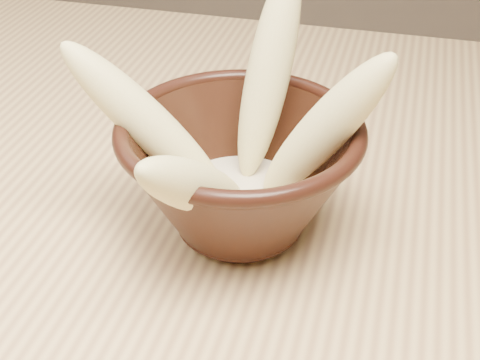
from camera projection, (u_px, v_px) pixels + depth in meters
name	position (u px, v px, depth m)	size (l,w,h in m)	color
table	(197.00, 242.00, 0.67)	(1.20, 0.80, 0.75)	#E3BD7D
bowl	(240.00, 171.00, 0.53)	(0.19, 0.19, 0.10)	black
milk_puddle	(240.00, 197.00, 0.54)	(0.11, 0.11, 0.01)	beige
banana_upright	(269.00, 73.00, 0.53)	(0.04, 0.04, 0.18)	#EFDC8D
banana_left	(146.00, 123.00, 0.51)	(0.04, 0.04, 0.17)	#EFDC8D
banana_right	(325.00, 129.00, 0.49)	(0.04, 0.04, 0.16)	#EFDC8D
banana_front	(195.00, 187.00, 0.46)	(0.04, 0.04, 0.15)	#EFDC8D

